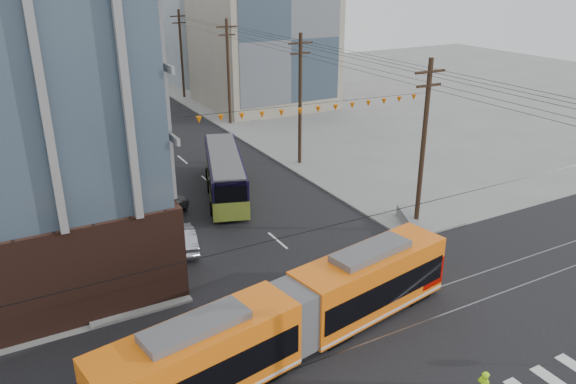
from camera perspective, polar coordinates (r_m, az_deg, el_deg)
name	(u,v)px	position (r m, az deg, el deg)	size (l,w,h in m)	color
ground	(433,373)	(25.49, 14.54, -17.37)	(160.00, 160.00, 0.00)	slate
bg_bldg_ne_near	(262,38)	(69.28, -2.61, 15.39)	(14.00, 14.00, 16.00)	gray
bg_bldg_ne_far	(215,30)	(88.38, -7.40, 16.00)	(16.00, 16.00, 14.00)	#8C99A5
utility_pole_far	(181,55)	(74.13, -10.77, 13.52)	(0.30, 0.30, 11.00)	black
streetcar	(293,318)	(24.90, 0.54, -12.67)	(17.82, 2.51, 3.43)	orange
city_bus	(225,173)	(41.89, -6.43, 1.89)	(2.45, 11.31, 3.20)	black
parked_car_silver	(182,238)	(34.38, -10.68, -4.66)	(1.47, 4.20, 1.38)	#9296A3
parked_car_white	(160,212)	(38.44, -12.91, -2.01)	(1.73, 4.27, 1.24)	#BDBDBD
parked_car_grey	(156,197)	(40.79, -13.22, -0.49)	(2.34, 5.08, 1.41)	#4C4D4F
jersey_barrier	(410,223)	(37.19, 12.32, -3.12)	(0.96, 4.26, 0.85)	slate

